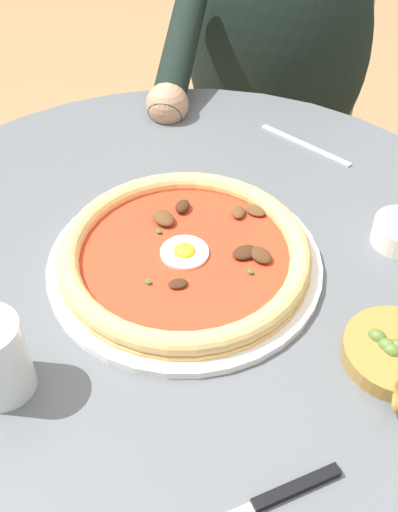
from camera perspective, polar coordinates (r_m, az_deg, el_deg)
dining_table at (r=0.84m, az=-1.19°, el=-8.32°), size 0.88×0.88×0.73m
pizza_on_plate at (r=0.71m, az=-1.20°, el=0.03°), size 0.33×0.33×0.04m
steak_knife at (r=0.56m, az=5.93°, el=-22.53°), size 0.11×0.20×0.01m
olive_pan at (r=0.66m, az=18.41°, el=-8.84°), size 0.11×0.13×0.04m
fork_utensil at (r=0.94m, az=10.11°, el=10.43°), size 0.16×0.02×0.00m
diner_person at (r=1.35m, az=6.54°, el=10.96°), size 0.42×0.57×1.16m
cafe_chair_diner at (r=1.47m, az=7.72°, el=14.24°), size 0.50×0.50×0.89m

